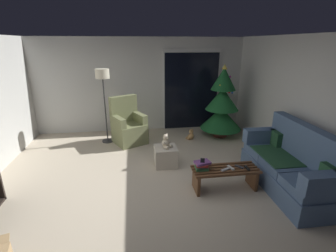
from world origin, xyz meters
The scene contains 19 objects.
ground_plane centered at (0.00, 0.00, 0.00)m, with size 7.00×7.00×0.00m, color beige.
wall_back centered at (0.00, 3.06, 1.25)m, with size 5.72×0.12×2.50m, color beige.
wall_right centered at (2.86, 0.00, 1.25)m, with size 0.12×6.00×2.50m, color beige.
patio_door_frame centered at (1.39, 2.99, 1.10)m, with size 1.60×0.02×2.20m, color silver.
patio_door_glass centered at (1.39, 2.97, 1.05)m, with size 1.50×0.02×2.10m, color black.
couch centered at (2.32, -0.35, 0.40)m, with size 0.82×1.96×1.08m.
coffee_table centered at (1.23, -0.22, 0.25)m, with size 1.10×0.40×0.38m.
remote_black centered at (1.57, -0.29, 0.39)m, with size 0.04×0.16×0.02m, color black.
remote_white centered at (1.31, -0.23, 0.39)m, with size 0.04×0.16×0.02m, color silver.
remote_silver centered at (1.20, -0.28, 0.39)m, with size 0.04×0.16×0.02m, color #ADADB2.
remote_graphite centered at (1.47, -0.22, 0.39)m, with size 0.04×0.16×0.02m, color #333338.
book_stack centered at (0.83, -0.19, 0.45)m, with size 0.28×0.23×0.14m.
cell_phone centered at (0.84, -0.17, 0.53)m, with size 0.07×0.14×0.01m, color black.
christmas_tree centered at (2.01, 2.16, 0.83)m, with size 1.05×1.05×1.86m.
armchair centered at (-0.38, 2.09, 0.40)m, with size 0.92×0.92×1.13m.
floor_lamp centered at (-0.90, 2.22, 1.51)m, with size 0.32×0.32×1.78m.
ottoman centered at (0.36, 0.76, 0.19)m, with size 0.44×0.44×0.38m, color beige.
teddy_bear_cream centered at (0.37, 0.75, 0.50)m, with size 0.21×0.22×0.29m.
teddy_bear_honey_by_tree centered at (1.18, 2.02, 0.12)m, with size 0.21×0.22×0.29m.
Camera 1 is at (-0.24, -3.66, 2.35)m, focal length 26.24 mm.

